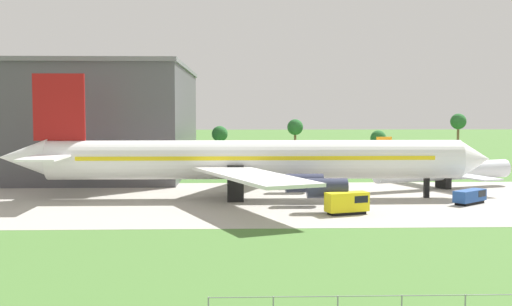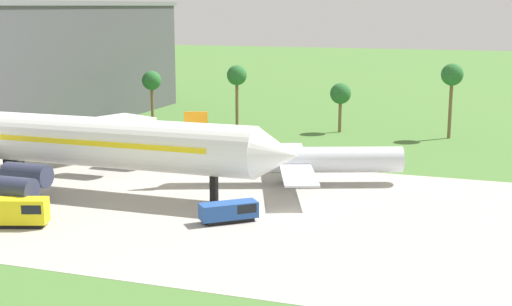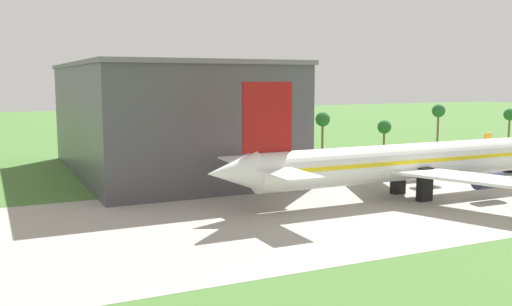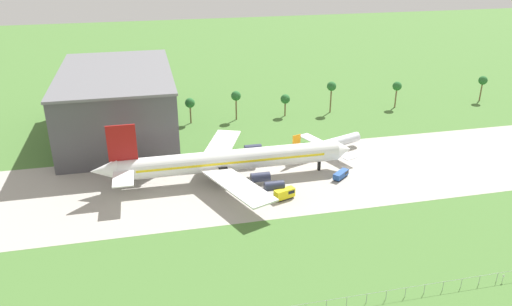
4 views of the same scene
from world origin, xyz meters
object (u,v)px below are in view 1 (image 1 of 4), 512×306
(fuel_truck, at_px, (471,196))
(terminal_building, at_px, (104,119))
(regional_aircraft, at_px, (443,171))
(jet_airliner, at_px, (248,160))
(baggage_tug, at_px, (348,203))

(fuel_truck, relative_size, terminal_building, 0.09)
(regional_aircraft, xyz_separation_m, terminal_building, (-63.26, 32.71, 8.19))
(jet_airliner, xyz_separation_m, baggage_tug, (12.60, -14.61, -4.31))
(baggage_tug, xyz_separation_m, terminal_building, (-42.61, 58.10, 9.62))
(jet_airliner, height_order, fuel_truck, jet_airliner)
(baggage_tug, bearing_deg, regional_aircraft, 50.88)
(regional_aircraft, bearing_deg, fuel_truck, -95.39)
(jet_airliner, distance_m, baggage_tug, 19.77)
(baggage_tug, distance_m, terminal_building, 72.69)
(jet_airliner, bearing_deg, regional_aircraft, 17.97)
(jet_airliner, xyz_separation_m, regional_aircraft, (33.25, 10.78, -2.88))
(jet_airliner, xyz_separation_m, terminal_building, (-30.02, 43.49, 5.32))
(jet_airliner, relative_size, fuel_truck, 12.77)
(jet_airliner, bearing_deg, fuel_truck, -11.40)
(regional_aircraft, bearing_deg, baggage_tug, -129.12)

